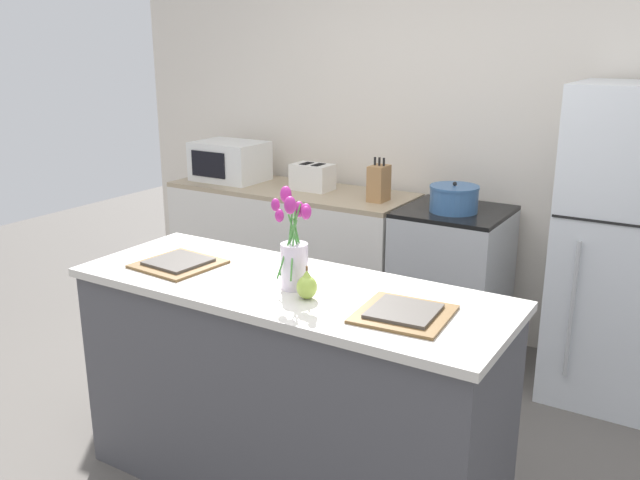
% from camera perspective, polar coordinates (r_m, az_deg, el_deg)
% --- Properties ---
extents(back_wall, '(5.20, 0.08, 2.70)m').
position_cam_1_polar(back_wall, '(4.36, 12.28, 9.28)').
color(back_wall, silver).
rests_on(back_wall, ground_plane).
extents(kitchen_island, '(1.80, 0.66, 0.94)m').
position_cam_1_polar(kitchen_island, '(2.89, -2.66, -12.45)').
color(kitchen_island, '#4C4C51').
rests_on(kitchen_island, ground_plane).
extents(back_counter, '(1.68, 0.60, 0.92)m').
position_cam_1_polar(back_counter, '(4.67, -2.42, -1.11)').
color(back_counter, silver).
rests_on(back_counter, ground_plane).
extents(stove_range, '(0.60, 0.61, 0.92)m').
position_cam_1_polar(stove_range, '(4.17, 10.97, -3.62)').
color(stove_range, '#B2B5B7').
rests_on(stove_range, ground_plane).
extents(refrigerator, '(0.68, 0.67, 1.67)m').
position_cam_1_polar(refrigerator, '(3.85, 24.59, -0.63)').
color(refrigerator, silver).
rests_on(refrigerator, ground_plane).
extents(flower_vase, '(0.14, 0.17, 0.40)m').
position_cam_1_polar(flower_vase, '(2.61, -2.21, -0.99)').
color(flower_vase, silver).
rests_on(flower_vase, kitchen_island).
extents(pear_figurine, '(0.08, 0.08, 0.13)m').
position_cam_1_polar(pear_figurine, '(2.53, -1.12, -3.88)').
color(pear_figurine, '#9EBC47').
rests_on(pear_figurine, kitchen_island).
extents(plate_setting_left, '(0.34, 0.34, 0.02)m').
position_cam_1_polar(plate_setting_left, '(2.98, -11.84, -1.92)').
color(plate_setting_left, brown).
rests_on(plate_setting_left, kitchen_island).
extents(plate_setting_right, '(0.34, 0.34, 0.02)m').
position_cam_1_polar(plate_setting_right, '(2.41, 7.06, -6.12)').
color(plate_setting_right, brown).
rests_on(plate_setting_right, kitchen_island).
extents(toaster, '(0.28, 0.18, 0.17)m').
position_cam_1_polar(toaster, '(4.48, -0.64, 5.34)').
color(toaster, silver).
rests_on(toaster, back_counter).
extents(cooking_pot, '(0.28, 0.28, 0.18)m').
position_cam_1_polar(cooking_pot, '(3.97, 11.21, 3.44)').
color(cooking_pot, '#386093').
rests_on(cooking_pot, stove_range).
extents(microwave, '(0.48, 0.37, 0.27)m').
position_cam_1_polar(microwave, '(4.83, -7.60, 6.61)').
color(microwave, white).
rests_on(microwave, back_counter).
extents(knife_block, '(0.10, 0.14, 0.27)m').
position_cam_1_polar(knife_block, '(4.16, 4.98, 4.79)').
color(knife_block, '#A37547').
rests_on(knife_block, back_counter).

